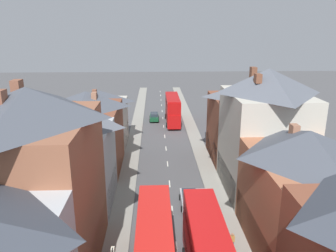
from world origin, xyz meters
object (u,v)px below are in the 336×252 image
car_near_blue (202,200)px  car_near_silver (154,117)px  double_decker_bus_lead (173,109)px  double_decker_bus_far_approaching (155,251)px  car_parked_left_a (189,199)px  pedestrian_mid_left (232,241)px

car_near_blue → car_near_silver: bearing=98.3°
double_decker_bus_lead → car_near_blue: size_ratio=2.67×
double_decker_bus_far_approaching → double_decker_bus_lead: bearing=85.1°
double_decker_bus_far_approaching → car_parked_left_a: size_ratio=2.80×
car_parked_left_a → pedestrian_mid_left: bearing=-69.7°
car_near_silver → car_parked_left_a: 33.56m
car_near_blue → pedestrian_mid_left: bearing=-78.5°
car_near_silver → car_parked_left_a: bearing=-83.8°
car_near_blue → pedestrian_mid_left: pedestrian_mid_left is taller
double_decker_bus_far_approaching → car_parked_left_a: 11.58m
double_decker_bus_lead → car_near_silver: 4.61m
car_parked_left_a → car_near_silver: bearing=96.2°
car_parked_left_a → pedestrian_mid_left: size_ratio=2.39×
double_decker_bus_far_approaching → pedestrian_mid_left: size_ratio=6.71×
pedestrian_mid_left → double_decker_bus_lead: bearing=94.1°
double_decker_bus_far_approaching → car_near_silver: double_decker_bus_far_approaching is taller
double_decker_bus_lead → car_parked_left_a: 31.35m
double_decker_bus_lead → car_parked_left_a: size_ratio=2.80×
double_decker_bus_lead → double_decker_bus_far_approaching: (-3.60, -42.11, 0.00)m
double_decker_bus_lead → car_near_silver: size_ratio=2.37×
car_near_silver → double_decker_bus_lead: bearing=-30.0°
double_decker_bus_far_approaching → car_parked_left_a: bearing=71.6°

